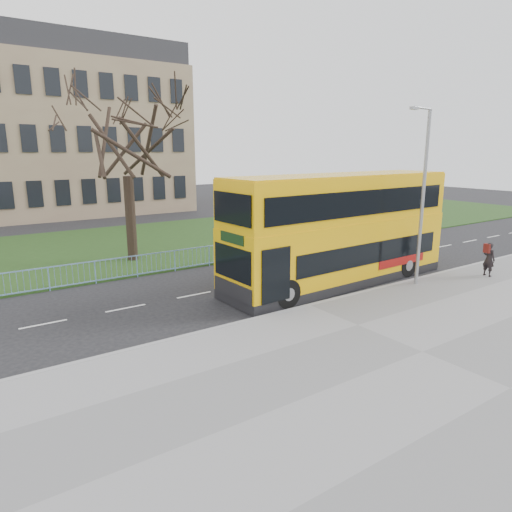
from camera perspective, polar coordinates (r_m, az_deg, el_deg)
The scene contains 10 objects.
ground at distance 19.36m, azimuth 3.64°, elevation -5.20°, with size 120.00×120.00×0.00m, color black.
pavement at distance 15.00m, azimuth 20.07°, elevation -11.38°, with size 80.00×10.50×0.12m, color slate.
kerb at distance 18.21m, azimuth 6.67°, elevation -6.23°, with size 80.00×0.20×0.14m, color gray.
grass_verge at distance 31.49m, azimuth -12.60°, elevation 1.74°, with size 80.00×15.40×0.08m, color #1C3714.
guard_railing at distance 24.55m, azimuth -5.87°, elevation 0.03°, with size 40.00×0.12×1.10m, color #7FB0E3, non-canonical shape.
bare_tree at distance 25.84m, azimuth -15.84°, elevation 11.56°, with size 7.72×7.72×11.03m, color black, non-canonical shape.
civic_building at distance 49.85m, azimuth -27.84°, elevation 12.71°, with size 30.00×15.00×14.00m, color #876D56.
yellow_bus at distance 21.22m, azimuth 10.52°, elevation 3.63°, with size 11.93×3.22×4.96m.
pedestrian at distance 24.64m, azimuth 27.09°, elevation -0.37°, with size 0.60×0.39×1.65m, color black.
street_lamp at distance 21.34m, azimuth 20.07°, elevation 7.64°, with size 1.62×0.38×7.69m.
Camera 1 is at (-11.39, -14.43, 6.07)m, focal length 32.00 mm.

